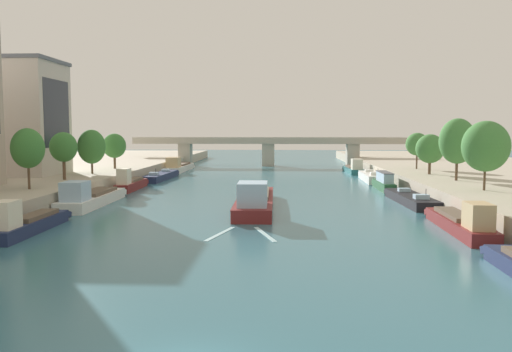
{
  "coord_description": "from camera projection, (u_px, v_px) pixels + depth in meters",
  "views": [
    {
      "loc": [
        3.19,
        -17.35,
        8.38
      ],
      "look_at": [
        0.0,
        46.3,
        2.69
      ],
      "focal_mm": 36.32,
      "sensor_mm": 36.0,
      "label": 1
    }
  ],
  "objects": [
    {
      "name": "tree_right_by_lamp",
      "position": [
        417.0,
        144.0,
        83.25
      ],
      "size": [
        3.64,
        3.64,
        5.82
      ],
      "color": "brown",
      "rests_on": "quay_right"
    },
    {
      "name": "tree_right_second",
      "position": [
        486.0,
        146.0,
        53.51
      ],
      "size": [
        4.8,
        4.8,
        7.23
      ],
      "color": "brown",
      "rests_on": "quay_right"
    },
    {
      "name": "tree_right_nearest",
      "position": [
        457.0,
        141.0,
        64.09
      ],
      "size": [
        4.44,
        4.44,
        7.72
      ],
      "color": "brown",
      "rests_on": "quay_right"
    },
    {
      "name": "wake_behind_barge",
      "position": [
        242.0,
        234.0,
        41.69
      ],
      "size": [
        5.6,
        5.91,
        0.03
      ],
      "color": "#A5D1DB",
      "rests_on": "ground"
    },
    {
      "name": "moored_boat_left_far",
      "position": [
        131.0,
        183.0,
        72.25
      ],
      "size": [
        2.09,
        11.4,
        3.23
      ],
      "color": "maroon",
      "rests_on": "ground"
    },
    {
      "name": "tree_left_nearest",
      "position": [
        92.0,
        147.0,
        74.14
      ],
      "size": [
        3.92,
        3.92,
        6.34
      ],
      "color": "brown",
      "rests_on": "quay_left"
    },
    {
      "name": "moored_boat_left_downstream",
      "position": [
        27.0,
        223.0,
        41.86
      ],
      "size": [
        2.15,
        11.92,
        3.11
      ],
      "color": "#1E284C",
      "rests_on": "ground"
    },
    {
      "name": "moored_boat_left_lone",
      "position": [
        161.0,
        176.0,
        87.8
      ],
      "size": [
        3.07,
        15.96,
        2.2
      ],
      "color": "#1E284C",
      "rests_on": "ground"
    },
    {
      "name": "tree_left_midway",
      "position": [
        28.0,
        148.0,
        54.56
      ],
      "size": [
        3.44,
        3.44,
        6.47
      ],
      "color": "brown",
      "rests_on": "quay_left"
    },
    {
      "name": "moored_boat_right_downstream",
      "position": [
        384.0,
        182.0,
        72.29
      ],
      "size": [
        1.66,
        10.06,
        2.57
      ],
      "color": "#235633",
      "rests_on": "ground"
    },
    {
      "name": "moored_boat_right_second",
      "position": [
        410.0,
        198.0,
        59.19
      ],
      "size": [
        3.31,
        14.4,
        2.14
      ],
      "color": "black",
      "rests_on": "ground"
    },
    {
      "name": "moored_boat_left_midway",
      "position": [
        179.0,
        167.0,
        105.4
      ],
      "size": [
        3.42,
        16.73,
        3.09
      ],
      "color": "silver",
      "rests_on": "ground"
    },
    {
      "name": "moored_boat_right_far",
      "position": [
        461.0,
        222.0,
        42.22
      ],
      "size": [
        2.58,
        13.85,
        2.99
      ],
      "color": "maroon",
      "rests_on": "ground"
    },
    {
      "name": "bridge_far",
      "position": [
        268.0,
        148.0,
        120.79
      ],
      "size": [
        63.13,
        4.4,
        6.66
      ],
      "color": "#ADA899",
      "rests_on": "ground"
    },
    {
      "name": "tree_left_far",
      "position": [
        63.0,
        147.0,
        65.1
      ],
      "size": [
        3.4,
        3.4,
        6.01
      ],
      "color": "brown",
      "rests_on": "quay_left"
    },
    {
      "name": "tree_left_by_lamp",
      "position": [
        114.0,
        146.0,
        83.98
      ],
      "size": [
        3.73,
        3.73,
        5.7
      ],
      "color": "brown",
      "rests_on": "quay_left"
    },
    {
      "name": "moored_boat_left_second",
      "position": [
        91.0,
        197.0,
        57.15
      ],
      "size": [
        3.2,
        15.25,
        3.14
      ],
      "color": "silver",
      "rests_on": "ground"
    },
    {
      "name": "moored_boat_right_midway",
      "position": [
        371.0,
        177.0,
        85.02
      ],
      "size": [
        2.95,
        13.45,
        2.38
      ],
      "color": "silver",
      "rests_on": "ground"
    },
    {
      "name": "building_left_far_end",
      "position": [
        5.0,
        117.0,
        72.42
      ],
      "size": [
        15.45,
        10.42,
        16.06
      ],
      "color": "#BCB2A8",
      "rests_on": "quay_left"
    },
    {
      "name": "tree_right_end_of_row",
      "position": [
        430.0,
        149.0,
        73.25
      ],
      "size": [
        3.99,
        3.99,
        5.68
      ],
      "color": "brown",
      "rests_on": "quay_right"
    },
    {
      "name": "barge_midriver",
      "position": [
        255.0,
        200.0,
        54.52
      ],
      "size": [
        4.0,
        20.2,
        3.46
      ],
      "color": "maroon",
      "rests_on": "ground"
    },
    {
      "name": "moored_boat_right_end",
      "position": [
        354.0,
        169.0,
        100.68
      ],
      "size": [
        2.86,
        12.64,
        2.94
      ],
      "color": "#23666B",
      "rests_on": "ground"
    }
  ]
}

